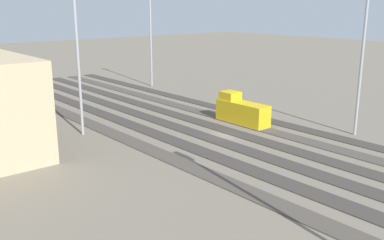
% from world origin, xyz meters
% --- Properties ---
extents(ground_plane, '(400.00, 400.00, 0.00)m').
position_xyz_m(ground_plane, '(0.00, 0.00, 0.00)').
color(ground_plane, '#756B5B').
extents(track_bed_0, '(140.00, 2.80, 0.12)m').
position_xyz_m(track_bed_0, '(0.00, -12.50, 0.06)').
color(track_bed_0, '#3D3833').
rests_on(track_bed_0, ground_plane).
extents(track_bed_1, '(140.00, 2.80, 0.12)m').
position_xyz_m(track_bed_1, '(0.00, -7.50, 0.06)').
color(track_bed_1, '#4C443D').
rests_on(track_bed_1, ground_plane).
extents(track_bed_2, '(140.00, 2.80, 0.12)m').
position_xyz_m(track_bed_2, '(0.00, -2.50, 0.06)').
color(track_bed_2, '#3D3833').
rests_on(track_bed_2, ground_plane).
extents(track_bed_3, '(140.00, 2.80, 0.12)m').
position_xyz_m(track_bed_3, '(0.00, 2.50, 0.06)').
color(track_bed_3, '#3D3833').
rests_on(track_bed_3, ground_plane).
extents(track_bed_4, '(140.00, 2.80, 0.12)m').
position_xyz_m(track_bed_4, '(0.00, 7.50, 0.06)').
color(track_bed_4, '#3D3833').
rests_on(track_bed_4, ground_plane).
extents(track_bed_5, '(140.00, 2.80, 0.12)m').
position_xyz_m(track_bed_5, '(0.00, 12.50, 0.06)').
color(track_bed_5, '#4C443D').
rests_on(track_bed_5, ground_plane).
extents(train_on_track_1, '(10.00, 3.00, 5.00)m').
position_xyz_m(train_on_track_1, '(3.55, -7.50, 2.16)').
color(train_on_track_1, gold).
rests_on(train_on_track_1, ground_plane).
extents(light_mast_0, '(2.80, 0.70, 23.53)m').
position_xyz_m(light_mast_0, '(-12.47, -16.24, 15.31)').
color(light_mast_0, '#9EA0A5').
rests_on(light_mast_0, ground_plane).
extents(light_mast_2, '(2.80, 0.70, 25.95)m').
position_xyz_m(light_mast_2, '(42.87, -16.33, 16.65)').
color(light_mast_2, '#9EA0A5').
rests_on(light_mast_2, ground_plane).
extents(light_mast_3, '(2.80, 0.70, 29.73)m').
position_xyz_m(light_mast_3, '(14.74, 16.24, 18.70)').
color(light_mast_3, '#9EA0A5').
rests_on(light_mast_3, ground_plane).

